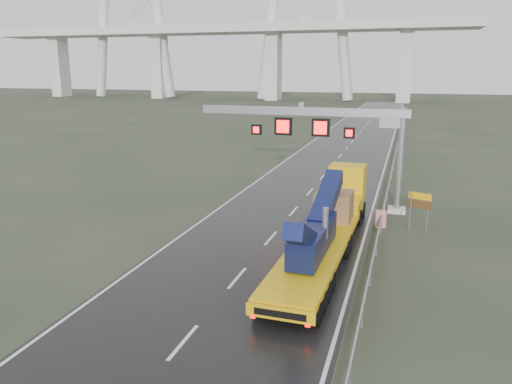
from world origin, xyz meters
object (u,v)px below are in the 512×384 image
(sign_gantry, at_px, (331,129))
(heavy_haul_truck, at_px, (330,217))
(striped_barrier, at_px, (380,219))
(exit_sign_pair, at_px, (419,204))

(sign_gantry, height_order, heavy_haul_truck, sign_gantry)
(heavy_haul_truck, distance_m, striped_barrier, 4.91)
(sign_gantry, bearing_deg, exit_sign_pair, -32.51)
(exit_sign_pair, bearing_deg, heavy_haul_truck, -116.39)
(heavy_haul_truck, xyz_separation_m, exit_sign_pair, (4.82, 4.02, 0.11))
(striped_barrier, bearing_deg, exit_sign_pair, -17.17)
(heavy_haul_truck, height_order, striped_barrier, heavy_haul_truck)
(sign_gantry, height_order, exit_sign_pair, sign_gantry)
(sign_gantry, relative_size, striped_barrier, 13.54)
(sign_gantry, xyz_separation_m, striped_barrier, (3.90, -3.89, -5.06))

